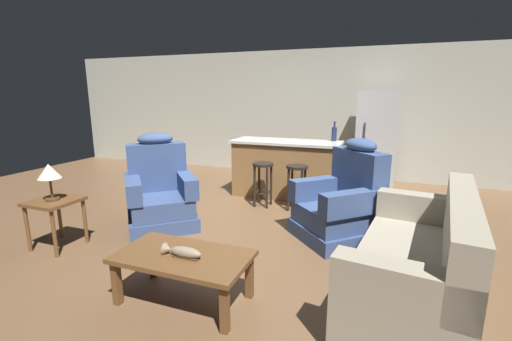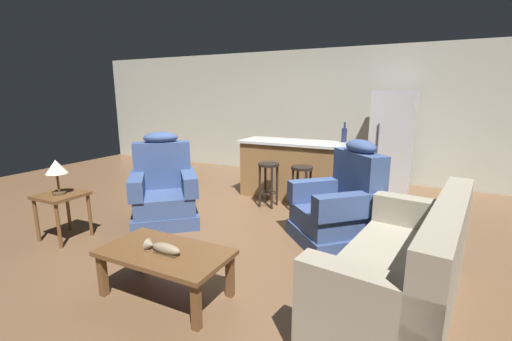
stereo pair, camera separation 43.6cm
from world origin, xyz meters
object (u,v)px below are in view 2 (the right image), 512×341
(coffee_table, at_px, (165,257))
(bottle_tall_green, at_px, (344,135))
(refrigerator, at_px, (391,142))
(fish_figurine, at_px, (163,248))
(end_table, at_px, (62,202))
(recliner_near_lamp, at_px, (164,191))
(bar_stool_right, at_px, (302,180))
(bar_stool_left, at_px, (269,177))
(recliner_near_island, at_px, (340,207))
(couch, at_px, (405,271))
(kitchen_island, at_px, (294,169))
(table_lamp, at_px, (56,169))

(coffee_table, distance_m, bottle_tall_green, 3.62)
(refrigerator, bearing_deg, coffee_table, -106.68)
(fish_figurine, distance_m, refrigerator, 4.67)
(end_table, bearing_deg, recliner_near_lamp, 56.61)
(bar_stool_right, distance_m, bottle_tall_green, 1.13)
(bar_stool_left, relative_size, bar_stool_right, 1.00)
(fish_figurine, relative_size, bar_stool_left, 0.50)
(coffee_table, relative_size, end_table, 1.96)
(end_table, xyz_separation_m, bar_stool_right, (2.21, 2.21, 0.01))
(fish_figurine, bearing_deg, end_table, 167.35)
(bottle_tall_green, bearing_deg, refrigerator, 56.35)
(recliner_near_island, bearing_deg, end_table, -18.37)
(couch, height_order, bar_stool_right, couch)
(fish_figurine, xyz_separation_m, end_table, (-1.92, 0.43, -0.00))
(coffee_table, bearing_deg, end_table, 168.36)
(coffee_table, relative_size, recliner_near_lamp, 0.92)
(recliner_near_island, relative_size, bar_stool_left, 1.76)
(couch, distance_m, bar_stool_right, 2.44)
(recliner_near_lamp, relative_size, refrigerator, 0.68)
(fish_figurine, height_order, kitchen_island, kitchen_island)
(recliner_near_island, distance_m, bar_stool_left, 1.52)
(table_lamp, height_order, refrigerator, refrigerator)
(fish_figurine, height_order, bar_stool_left, bar_stool_left)
(kitchen_island, bearing_deg, couch, -53.64)
(coffee_table, height_order, end_table, end_table)
(coffee_table, distance_m, table_lamp, 1.99)
(couch, xyz_separation_m, kitchen_island, (-1.87, 2.54, 0.14))
(couch, bearing_deg, kitchen_island, -45.57)
(couch, relative_size, bottle_tall_green, 6.25)
(coffee_table, xyz_separation_m, end_table, (-1.90, 0.39, 0.10))
(fish_figurine, xyz_separation_m, recliner_near_lamp, (-1.26, 1.44, -0.04))
(kitchen_island, xyz_separation_m, refrigerator, (1.37, 1.20, 0.40))
(bar_stool_right, xyz_separation_m, bottle_tall_green, (0.39, 0.88, 0.60))
(bar_stool_right, relative_size, bottle_tall_green, 2.13)
(kitchen_island, bearing_deg, recliner_near_island, -52.49)
(kitchen_island, xyz_separation_m, bar_stool_right, (0.35, -0.63, -0.01))
(end_table, xyz_separation_m, kitchen_island, (1.86, 2.84, 0.02))
(bottle_tall_green, bearing_deg, recliner_near_island, -77.82)
(fish_figurine, relative_size, bottle_tall_green, 1.06)
(recliner_near_island, height_order, bottle_tall_green, bottle_tall_green)
(bar_stool_left, distance_m, bottle_tall_green, 1.41)
(couch, distance_m, recliner_near_lamp, 3.14)
(table_lamp, bearing_deg, end_table, 122.86)
(recliner_near_lamp, distance_m, bar_stool_right, 1.96)
(bottle_tall_green, bearing_deg, bar_stool_left, -136.34)
(coffee_table, distance_m, recliner_near_lamp, 1.87)
(coffee_table, xyz_separation_m, bottle_tall_green, (0.69, 3.48, 0.71))
(refrigerator, height_order, bottle_tall_green, refrigerator)
(recliner_near_island, bearing_deg, couch, 81.17)
(coffee_table, distance_m, kitchen_island, 3.23)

